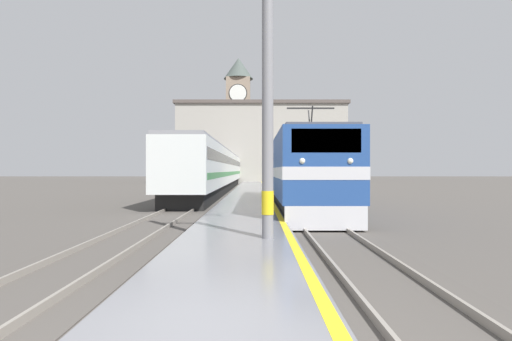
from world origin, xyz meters
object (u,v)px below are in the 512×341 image
locomotive_train (299,173)px  catenary_mast (268,91)px  clock_tower (237,115)px  passenger_train (216,169)px

locomotive_train → catenary_mast: bearing=-100.4°
catenary_mast → clock_tower: (-3.69, 65.53, 8.45)m
passenger_train → clock_tower: clock_tower is taller
clock_tower → locomotive_train: bearing=-84.1°
clock_tower → catenary_mast: bearing=-86.8°
passenger_train → catenary_mast: (4.22, -30.08, 1.94)m
locomotive_train → clock_tower: size_ratio=0.66×
passenger_train → catenary_mast: catenary_mast is taller
catenary_mast → clock_tower: bearing=93.2°
passenger_train → locomotive_train: bearing=-72.2°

